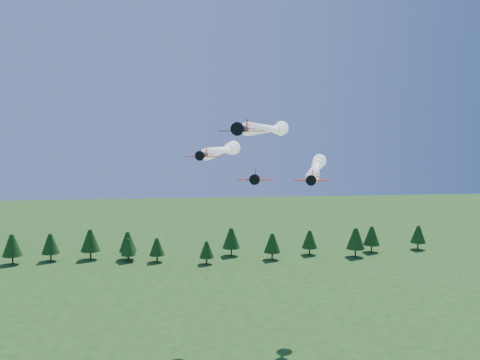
{
  "coord_description": "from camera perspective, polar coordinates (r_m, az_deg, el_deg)",
  "views": [
    {
      "loc": [
        -13.78,
        -98.75,
        51.71
      ],
      "look_at": [
        -2.63,
        0.0,
        42.13
      ],
      "focal_mm": 40.0,
      "sensor_mm": 36.0,
      "label": 1
    }
  ],
  "objects": [
    {
      "name": "plane_left",
      "position": [
        127.76,
        -1.72,
        3.24
      ],
      "size": [
        14.67,
        43.74,
        3.7
      ],
      "rotation": [
        0.0,
        0.0,
        -0.24
      ],
      "color": "black",
      "rests_on": "ground"
    },
    {
      "name": "plane_right",
      "position": [
        128.19,
        8.14,
        1.4
      ],
      "size": [
        18.95,
        52.68,
        3.7
      ],
      "rotation": [
        0.0,
        0.0,
        -0.28
      ],
      "color": "black",
      "rests_on": "ground"
    },
    {
      "name": "plane_lead",
      "position": [
        122.39,
        3.27,
        5.47
      ],
      "size": [
        22.15,
        54.08,
        3.7
      ],
      "rotation": [
        0.0,
        0.0,
        -0.33
      ],
      "color": "black",
      "rests_on": "ground"
    },
    {
      "name": "treeline",
      "position": [
        215.17,
        -3.27,
        -6.53
      ],
      "size": [
        172.38,
        20.97,
        11.93
      ],
      "color": "#382314",
      "rests_on": "ground"
    },
    {
      "name": "plane_slot",
      "position": [
        107.35,
        1.62,
        0.23
      ],
      "size": [
        7.53,
        8.23,
        2.63
      ],
      "rotation": [
        0.0,
        0.0,
        -0.17
      ],
      "color": "black",
      "rests_on": "ground"
    }
  ]
}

